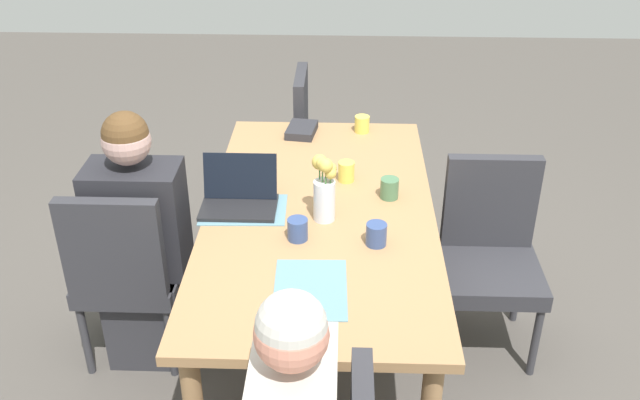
{
  "coord_description": "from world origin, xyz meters",
  "views": [
    {
      "loc": [
        2.59,
        0.09,
        2.28
      ],
      "look_at": [
        0.0,
        0.0,
        0.8
      ],
      "focal_mm": 39.87,
      "sensor_mm": 36.0,
      "label": 1
    }
  ],
  "objects": [
    {
      "name": "dining_table",
      "position": [
        0.0,
        0.0,
        0.67
      ],
      "size": [
        1.85,
        0.97,
        0.75
      ],
      "color": "#9E754C",
      "rests_on": "ground_plane"
    },
    {
      "name": "placemat_near_left_mid",
      "position": [
        0.01,
        -0.32,
        0.75
      ],
      "size": [
        0.27,
        0.37,
        0.0
      ],
      "primitive_type": "cube",
      "rotation": [
        0.0,
        0.0,
        1.6
      ],
      "color": "slate",
      "rests_on": "dining_table"
    },
    {
      "name": "coffee_mug_centre_right",
      "position": [
        -0.81,
        0.19,
        0.79
      ],
      "size": [
        0.08,
        0.08,
        0.09
      ],
      "primitive_type": "cylinder",
      "color": "#DBC64C",
      "rests_on": "dining_table"
    },
    {
      "name": "chair_head_left_left_far",
      "position": [
        -1.27,
        -0.04,
        0.5
      ],
      "size": [
        0.44,
        0.44,
        0.9
      ],
      "color": "#2D2D33",
      "rests_on": "ground_plane"
    },
    {
      "name": "flower_vase",
      "position": [
        0.07,
        0.02,
        0.9
      ],
      "size": [
        0.1,
        0.1,
        0.29
      ],
      "color": "silver",
      "rests_on": "dining_table"
    },
    {
      "name": "chair_near_left_mid",
      "position": [
        0.1,
        -0.84,
        0.5
      ],
      "size": [
        0.44,
        0.44,
        0.9
      ],
      "color": "#2D2D33",
      "rests_on": "ground_plane"
    },
    {
      "name": "book_red_cover",
      "position": [
        -0.78,
        -0.12,
        0.77
      ],
      "size": [
        0.22,
        0.17,
        0.04
      ],
      "primitive_type": "cube",
      "rotation": [
        0.0,
        0.0,
        -0.14
      ],
      "color": "#28282D",
      "rests_on": "dining_table"
    },
    {
      "name": "coffee_mug_far_left",
      "position": [
        -0.12,
        0.3,
        0.8
      ],
      "size": [
        0.08,
        0.08,
        0.09
      ],
      "primitive_type": "cylinder",
      "color": "#47704C",
      "rests_on": "dining_table"
    },
    {
      "name": "laptop_near_left_mid",
      "position": [
        -0.02,
        -0.34,
        0.79
      ],
      "size": [
        0.22,
        0.32,
        0.21
      ],
      "color": "black",
      "rests_on": "dining_table"
    },
    {
      "name": "ground_plane",
      "position": [
        0.0,
        0.0,
        0.0
      ],
      "size": [
        10.0,
        10.0,
        0.0
      ],
      "primitive_type": "plane",
      "color": "#4C4742"
    },
    {
      "name": "person_near_left_mid",
      "position": [
        0.02,
        -0.78,
        0.53
      ],
      "size": [
        0.36,
        0.4,
        1.19
      ],
      "color": "#2D2D33",
      "rests_on": "ground_plane"
    },
    {
      "name": "chair_far_right_near",
      "position": [
        -0.12,
        0.77,
        0.5
      ],
      "size": [
        0.44,
        0.44,
        0.9
      ],
      "color": "#2D2D33",
      "rests_on": "ground_plane"
    },
    {
      "name": "coffee_mug_centre_left",
      "position": [
        -0.27,
        0.11,
        0.8
      ],
      "size": [
        0.07,
        0.07,
        0.09
      ],
      "primitive_type": "cylinder",
      "color": "#DBC64C",
      "rests_on": "dining_table"
    },
    {
      "name": "placemat_head_right_left_near",
      "position": [
        0.55,
        -0.01,
        0.75
      ],
      "size": [
        0.37,
        0.27,
        0.0
      ],
      "primitive_type": "cube",
      "rotation": [
        0.0,
        0.0,
        3.17
      ],
      "color": "slate",
      "rests_on": "dining_table"
    },
    {
      "name": "coffee_mug_near_right",
      "position": [
        0.25,
        0.23,
        0.8
      ],
      "size": [
        0.08,
        0.08,
        0.09
      ],
      "primitive_type": "cylinder",
      "color": "#33477A",
      "rests_on": "dining_table"
    },
    {
      "name": "coffee_mug_near_left",
      "position": [
        0.23,
        -0.08,
        0.79
      ],
      "size": [
        0.08,
        0.08,
        0.09
      ],
      "primitive_type": "cylinder",
      "color": "#33477A",
      "rests_on": "dining_table"
    }
  ]
}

